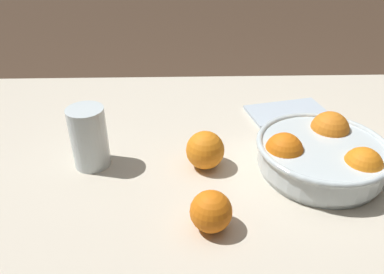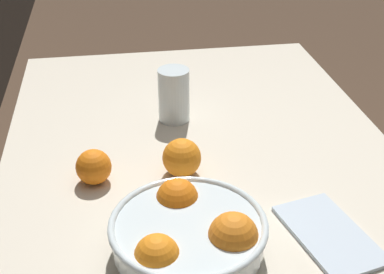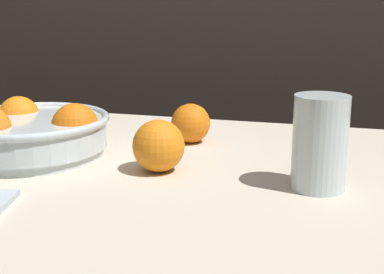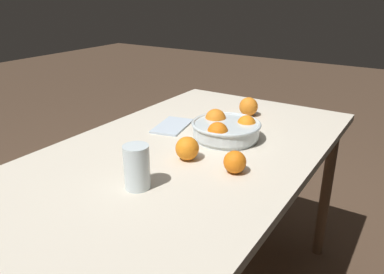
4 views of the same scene
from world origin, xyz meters
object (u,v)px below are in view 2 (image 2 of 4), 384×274
Objects in this scene: fruit_bowl at (189,234)px; orange_loose_near_bowl at (94,167)px; orange_loose_aside at (182,158)px; juice_glass at (174,98)px.

fruit_bowl is 0.28m from orange_loose_near_bowl.
fruit_bowl is 3.31× the size of orange_loose_aside.
fruit_bowl is 3.68× the size of orange_loose_near_bowl.
juice_glass is 0.30m from orange_loose_near_bowl.
fruit_bowl is at bearing 175.00° from orange_loose_aside.
orange_loose_near_bowl is at bearing 89.84° from orange_loose_aside.
fruit_bowl is 2.02× the size of juice_glass.
juice_glass reaches higher than orange_loose_near_bowl.
orange_loose_aside is (-0.23, 0.01, -0.02)m from juice_glass.
orange_loose_aside is (-0.00, -0.17, 0.00)m from orange_loose_near_bowl.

